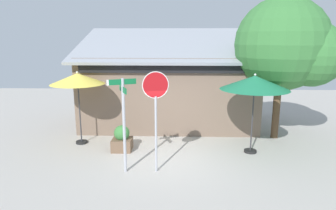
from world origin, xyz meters
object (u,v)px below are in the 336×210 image
stop_sign (156,103)px  shade_tree (288,47)px  street_sign_post (124,116)px  sidewalk_planter (122,139)px  patio_umbrella_forest_green_center (255,83)px  patio_umbrella_mustard_left (78,79)px

stop_sign → shade_tree: shade_tree is taller
street_sign_post → sidewalk_planter: bearing=103.5°
patio_umbrella_forest_green_center → sidewalk_planter: 5.07m
patio_umbrella_mustard_left → patio_umbrella_forest_green_center: size_ratio=0.99×
shade_tree → patio_umbrella_forest_green_center: bearing=-135.2°
stop_sign → patio_umbrella_mustard_left: (-3.08, 2.40, 0.35)m
patio_umbrella_mustard_left → patio_umbrella_forest_green_center: 6.38m
shade_tree → sidewalk_planter: shade_tree is taller
street_sign_post → shade_tree: size_ratio=0.52×
sidewalk_planter → patio_umbrella_mustard_left: bearing=158.3°
street_sign_post → sidewalk_planter: 2.26m
sidewalk_planter → street_sign_post: bearing=-76.5°
shade_tree → sidewalk_planter: (-6.21, -1.53, -3.25)m
street_sign_post → stop_sign: size_ratio=0.94×
street_sign_post → shade_tree: shade_tree is taller
stop_sign → sidewalk_planter: size_ratio=3.29×
stop_sign → shade_tree: 6.03m
street_sign_post → stop_sign: 1.02m
stop_sign → patio_umbrella_mustard_left: stop_sign is taller
street_sign_post → shade_tree: bearing=29.8°
patio_umbrella_mustard_left → shade_tree: 8.06m
patio_umbrella_forest_green_center → sidewalk_planter: bearing=179.5°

